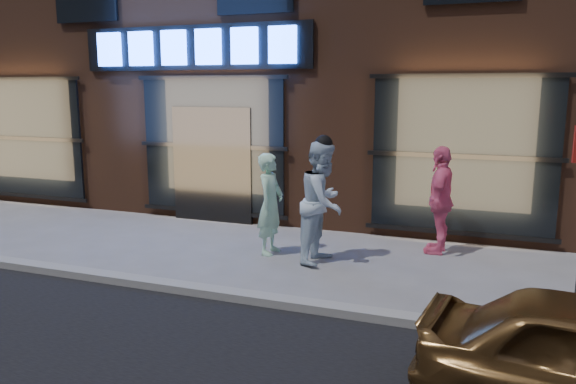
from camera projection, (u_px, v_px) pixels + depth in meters
name	position (u px, v px, depth m)	size (l,w,h in m)	color
ground	(89.00, 278.00, 8.35)	(90.00, 90.00, 0.00)	slate
curb	(89.00, 275.00, 8.34)	(60.00, 0.25, 0.12)	gray
man_bowtie	(270.00, 204.00, 9.48)	(0.63, 0.41, 1.72)	#BCF8D8
man_cap	(323.00, 202.00, 9.00)	(0.96, 0.75, 1.97)	white
passerby	(440.00, 200.00, 9.51)	(1.08, 0.45, 1.84)	pink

